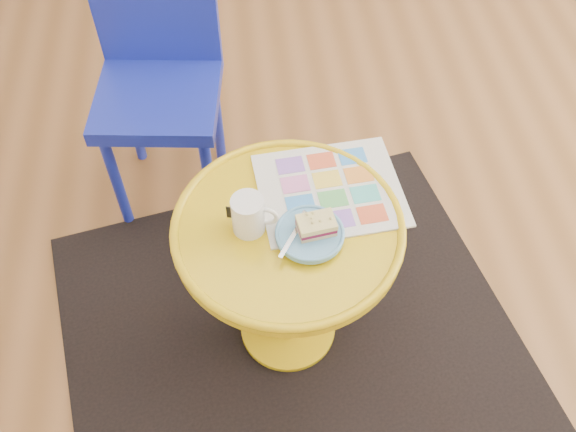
{
  "coord_description": "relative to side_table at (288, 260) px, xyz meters",
  "views": [
    {
      "loc": [
        -0.77,
        -1.05,
        1.75
      ],
      "look_at": [
        -0.67,
        -0.16,
        0.57
      ],
      "focal_mm": 40.0,
      "sensor_mm": 36.0,
      "label": 1
    }
  ],
  "objects": [
    {
      "name": "newspaper",
      "position": [
        0.11,
        0.1,
        0.15
      ],
      "size": [
        0.37,
        0.32,
        0.01
      ],
      "primitive_type": "cube",
      "rotation": [
        0.0,
        0.0,
        0.08
      ],
      "color": "silver",
      "rests_on": "side_table"
    },
    {
      "name": "plate",
      "position": [
        0.05,
        -0.04,
        0.17
      ],
      "size": [
        0.16,
        0.16,
        0.02
      ],
      "color": "#5F9ECA",
      "rests_on": "newspaper"
    },
    {
      "name": "floor",
      "position": [
        0.67,
        0.16,
        -0.38
      ],
      "size": [
        4.0,
        4.0,
        0.0
      ],
      "primitive_type": "plane",
      "color": "brown",
      "rests_on": "ground"
    },
    {
      "name": "room_walls",
      "position": [
        -0.32,
        1.16,
        -0.32
      ],
      "size": [
        4.0,
        4.0,
        4.0
      ],
      "color": "silver",
      "rests_on": "ground"
    },
    {
      "name": "rug",
      "position": [
        0.0,
        0.0,
        -0.37
      ],
      "size": [
        1.49,
        1.34,
        0.01
      ],
      "primitive_type": "cube",
      "rotation": [
        0.0,
        0.0,
        0.2
      ],
      "color": "black",
      "rests_on": "ground"
    },
    {
      "name": "chair",
      "position": [
        -0.32,
        0.66,
        0.1
      ],
      "size": [
        0.41,
        0.41,
        0.83
      ],
      "rotation": [
        0.0,
        0.0,
        -0.13
      ],
      "color": "#18249D",
      "rests_on": "ground"
    },
    {
      "name": "side_table",
      "position": [
        0.0,
        0.0,
        0.0
      ],
      "size": [
        0.55,
        0.55,
        0.53
      ],
      "color": "gold",
      "rests_on": "ground"
    },
    {
      "name": "cake_slice",
      "position": [
        0.06,
        -0.04,
        0.19
      ],
      "size": [
        0.09,
        0.07,
        0.04
      ],
      "rotation": [
        0.0,
        0.0,
        0.15
      ],
      "color": "#D3BC8C",
      "rests_on": "plate"
    },
    {
      "name": "fork",
      "position": [
        0.01,
        -0.04,
        0.17
      ],
      "size": [
        0.09,
        0.13,
        0.0
      ],
      "rotation": [
        0.0,
        0.0,
        -0.57
      ],
      "color": "silver",
      "rests_on": "plate"
    },
    {
      "name": "mug",
      "position": [
        -0.09,
        0.01,
        0.2
      ],
      "size": [
        0.11,
        0.08,
        0.1
      ],
      "rotation": [
        0.0,
        0.0,
        -0.28
      ],
      "color": "white",
      "rests_on": "side_table"
    }
  ]
}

